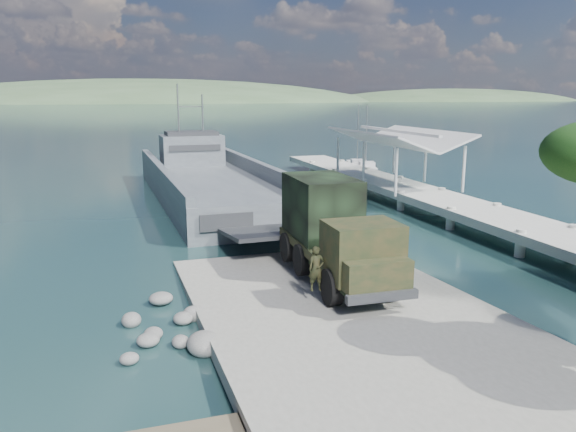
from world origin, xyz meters
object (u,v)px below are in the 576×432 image
object	(u,v)px
soldier	(316,279)
sailboat_far	(357,166)
military_truck	(334,230)
landing_craft	(213,189)
pier	(402,180)
sailboat_near	(366,169)

from	to	relation	value
soldier	sailboat_far	world-z (taller)	sailboat_far
soldier	military_truck	bearing A→B (deg)	60.38
landing_craft	soldier	distance (m)	23.93
pier	soldier	size ratio (longest dim) A/B	26.87
sailboat_far	pier	bearing A→B (deg)	-86.67
landing_craft	sailboat_near	xyz separation A→B (m)	(17.56, 10.07, -0.40)
sailboat_near	sailboat_far	xyz separation A→B (m)	(-0.02, 2.02, 0.00)
military_truck	sailboat_far	size ratio (longest dim) A/B	1.22
pier	landing_craft	size ratio (longest dim) A/B	1.37
pier	landing_craft	xyz separation A→B (m)	(-13.24, 5.33, -0.83)
landing_craft	military_truck	xyz separation A→B (m)	(1.16, -21.51, 1.68)
military_truck	sailboat_near	size ratio (longest dim) A/B	1.22
military_truck	sailboat_near	world-z (taller)	sailboat_near
landing_craft	sailboat_near	distance (m)	20.24
landing_craft	military_truck	bearing A→B (deg)	-88.29
military_truck	soldier	bearing A→B (deg)	-122.55
sailboat_near	landing_craft	bearing A→B (deg)	-132.30
soldier	sailboat_far	size ratio (longest dim) A/B	0.23
pier	soldier	bearing A→B (deg)	-126.39
pier	sailboat_far	size ratio (longest dim) A/B	6.27
landing_craft	soldier	world-z (taller)	landing_craft
military_truck	landing_craft	bearing A→B (deg)	94.51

